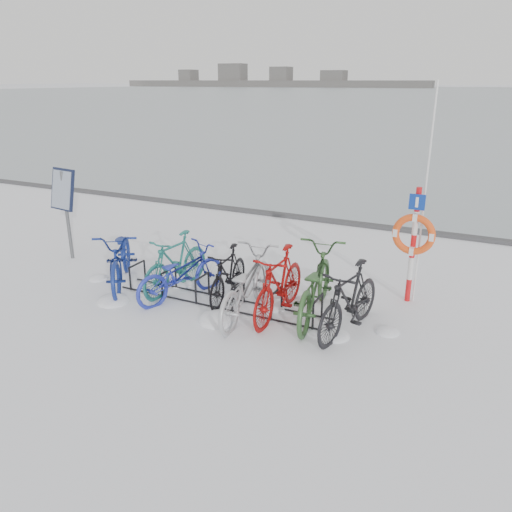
{
  "coord_description": "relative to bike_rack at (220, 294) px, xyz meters",
  "views": [
    {
      "loc": [
        4.07,
        -6.94,
        3.72
      ],
      "look_at": [
        0.41,
        0.6,
        0.75
      ],
      "focal_mm": 35.0,
      "sensor_mm": 36.0,
      "label": 1
    }
  ],
  "objects": [
    {
      "name": "info_board",
      "position": [
        -4.12,
        0.6,
        1.24
      ],
      "size": [
        0.69,
        0.34,
        1.98
      ],
      "rotation": [
        0.0,
        0.0,
        -0.15
      ],
      "color": "#595B5E",
      "rests_on": "ground"
    },
    {
      "name": "bike_1",
      "position": [
        -1.06,
        0.22,
        0.37
      ],
      "size": [
        0.66,
        1.86,
        1.1
      ],
      "primitive_type": "imported",
      "rotation": [
        0.0,
        0.0,
        -0.08
      ],
      "color": "#216F67",
      "rests_on": "ground"
    },
    {
      "name": "bike_0",
      "position": [
        -2.13,
        -0.03,
        0.4
      ],
      "size": [
        1.85,
        2.27,
        1.16
      ],
      "primitive_type": "imported",
      "rotation": [
        0.0,
        0.0,
        0.58
      ],
      "color": "navy",
      "rests_on": "ground"
    },
    {
      "name": "lifebuoy_station",
      "position": [
        2.95,
        1.49,
        1.07
      ],
      "size": [
        0.72,
        0.22,
        3.72
      ],
      "color": "red",
      "rests_on": "ground"
    },
    {
      "name": "bike_7",
      "position": [
        2.31,
        -0.03,
        0.39
      ],
      "size": [
        0.9,
        1.95,
        1.13
      ],
      "primitive_type": "imported",
      "rotation": [
        0.0,
        0.0,
        -0.2
      ],
      "color": "black",
      "rests_on": "ground"
    },
    {
      "name": "bike_5",
      "position": [
        1.1,
        0.05,
        0.4
      ],
      "size": [
        0.55,
        1.95,
        1.17
      ],
      "primitive_type": "imported",
      "rotation": [
        0.0,
        0.0,
        -0.0
      ],
      "color": "#960C0A",
      "rests_on": "ground"
    },
    {
      "name": "bike_3",
      "position": [
        0.02,
        0.27,
        0.31
      ],
      "size": [
        0.63,
        1.66,
        0.97
      ],
      "primitive_type": "imported",
      "rotation": [
        0.0,
        0.0,
        0.11
      ],
      "color": "black",
      "rests_on": "ground"
    },
    {
      "name": "quay_edge",
      "position": [
        0.0,
        5.9,
        -0.13
      ],
      "size": [
        400.0,
        0.25,
        0.1
      ],
      "primitive_type": "cube",
      "color": "#3F3F42",
      "rests_on": "ground"
    },
    {
      "name": "bike_rack",
      "position": [
        0.0,
        0.0,
        0.0
      ],
      "size": [
        4.0,
        0.48,
        0.46
      ],
      "color": "black",
      "rests_on": "ground"
    },
    {
      "name": "snow_drifts",
      "position": [
        0.04,
        -0.28,
        -0.18
      ],
      "size": [
        6.01,
        1.96,
        0.23
      ],
      "color": "white",
      "rests_on": "ground"
    },
    {
      "name": "ice_sheet",
      "position": [
        0.0,
        155.0,
        -0.17
      ],
      "size": [
        400.0,
        298.0,
        0.02
      ],
      "primitive_type": "cube",
      "color": "#A2AEB7",
      "rests_on": "ground"
    },
    {
      "name": "bike_2",
      "position": [
        -0.76,
        -0.06,
        0.31
      ],
      "size": [
        1.27,
        1.99,
        0.98
      ],
      "primitive_type": "imported",
      "rotation": [
        0.0,
        0.0,
        2.78
      ],
      "color": "#232FA7",
      "rests_on": "ground"
    },
    {
      "name": "bike_4",
      "position": [
        0.6,
        -0.18,
        0.38
      ],
      "size": [
        0.93,
        2.2,
        1.12
      ],
      "primitive_type": "imported",
      "rotation": [
        0.0,
        0.0,
        3.23
      ],
      "color": "#A3A5AA",
      "rests_on": "ground"
    },
    {
      "name": "ground",
      "position": [
        0.0,
        0.0,
        -0.18
      ],
      "size": [
        900.0,
        900.0,
        0.0
      ],
      "primitive_type": "plane",
      "color": "white",
      "rests_on": "ground"
    },
    {
      "name": "bike_6",
      "position": [
        1.63,
        0.28,
        0.41
      ],
      "size": [
        1.07,
        2.33,
        1.18
      ],
      "primitive_type": "imported",
      "rotation": [
        0.0,
        0.0,
        3.27
      ],
      "color": "#30572A",
      "rests_on": "ground"
    },
    {
      "name": "shoreline",
      "position": [
        -122.02,
        260.0,
        2.61
      ],
      "size": [
        180.0,
        12.0,
        9.5
      ],
      "color": "#4F4F4F",
      "rests_on": "ground"
    }
  ]
}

